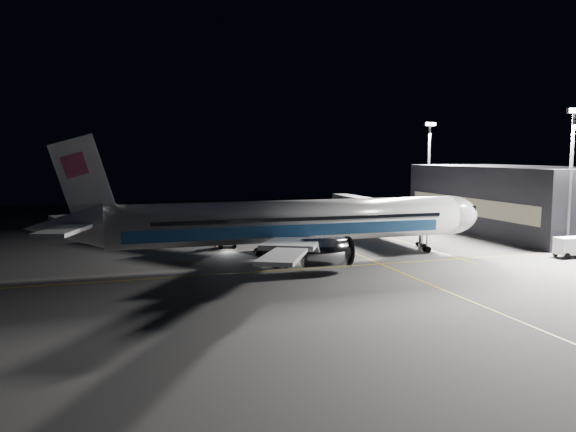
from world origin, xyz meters
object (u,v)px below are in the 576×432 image
(safety_cone_b, at_px, (293,243))
(airliner, at_px, (285,222))
(service_truck, at_px, (574,246))
(baggage_tug, at_px, (227,242))
(floodlight_mast_south, at_px, (571,167))
(jet_bridge, at_px, (380,209))
(safety_cone_c, at_px, (215,245))
(safety_cone_a, at_px, (222,247))
(floodlight_mast_north, at_px, (429,163))

(safety_cone_b, bearing_deg, airliner, -112.93)
(service_truck, xyz_separation_m, baggage_tug, (-44.29, 21.81, -0.59))
(floodlight_mast_south, bearing_deg, jet_bridge, 126.79)
(jet_bridge, bearing_deg, safety_cone_c, -172.30)
(jet_bridge, xyz_separation_m, service_truck, (15.75, -27.60, -3.09))
(airliner, xyz_separation_m, baggage_tug, (-5.47, 12.27, -4.26))
(jet_bridge, distance_m, baggage_tug, 29.35)
(service_truck, relative_size, safety_cone_b, 8.57)
(safety_cone_a, bearing_deg, safety_cone_b, 0.47)
(floodlight_mast_north, xyz_separation_m, baggage_tug, (-46.54, -19.72, -11.47))
(service_truck, relative_size, safety_cone_c, 8.77)
(safety_cone_a, bearing_deg, floodlight_mast_north, 23.24)
(floodlight_mast_south, distance_m, baggage_tug, 51.30)
(jet_bridge, xyz_separation_m, baggage_tug, (-28.54, -5.79, -3.68))
(airliner, height_order, baggage_tug, airliner)
(jet_bridge, distance_m, floodlight_mast_north, 24.06)
(baggage_tug, distance_m, safety_cone_a, 1.36)
(floodlight_mast_south, distance_m, safety_cone_a, 52.10)
(floodlight_mast_south, relative_size, safety_cone_c, 32.87)
(floodlight_mast_south, xyz_separation_m, baggage_tug, (-46.54, 18.28, -11.47))
(airliner, distance_m, safety_cone_a, 14.13)
(airliner, bearing_deg, safety_cone_b, 67.07)
(airliner, height_order, service_truck, airliner)
(safety_cone_b, bearing_deg, baggage_tug, 176.73)
(airliner, xyz_separation_m, safety_cone_b, (4.94, 11.68, -4.84))
(jet_bridge, xyz_separation_m, safety_cone_c, (-30.00, -4.06, -4.27))
(jet_bridge, bearing_deg, airliner, -141.96)
(jet_bridge, bearing_deg, floodlight_mast_south, -53.21)
(airliner, bearing_deg, floodlight_mast_south, -8.33)
(airliner, height_order, safety_cone_b, airliner)
(floodlight_mast_south, height_order, safety_cone_c, floodlight_mast_south)
(floodlight_mast_south, bearing_deg, service_truck, -122.52)
(jet_bridge, height_order, safety_cone_b, jet_bridge)
(jet_bridge, distance_m, safety_cone_c, 30.57)
(jet_bridge, height_order, floodlight_mast_north, floodlight_mast_north)
(safety_cone_c, bearing_deg, safety_cone_a, -78.69)
(jet_bridge, xyz_separation_m, safety_cone_b, (-18.14, -6.38, -4.26))
(jet_bridge, height_order, baggage_tug, jet_bridge)
(floodlight_mast_north, relative_size, service_truck, 3.75)
(safety_cone_a, distance_m, safety_cone_b, 11.38)
(airliner, distance_m, safety_cone_c, 16.35)
(floodlight_mast_north, relative_size, baggage_tug, 7.07)
(airliner, xyz_separation_m, service_truck, (38.83, -9.54, -3.67))
(baggage_tug, bearing_deg, jet_bridge, 18.04)
(jet_bridge, relative_size, floodlight_mast_south, 1.66)
(floodlight_mast_south, distance_m, safety_cone_b, 42.00)
(safety_cone_a, height_order, safety_cone_c, safety_cone_c)
(floodlight_mast_north, bearing_deg, baggage_tug, -157.04)
(safety_cone_c, bearing_deg, safety_cone_b, -11.09)
(jet_bridge, distance_m, service_truck, 31.93)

